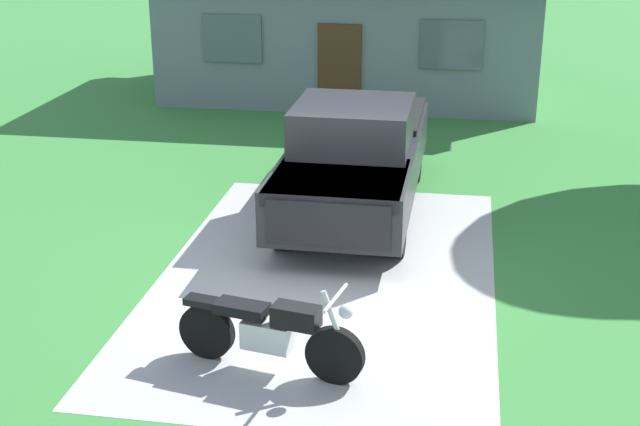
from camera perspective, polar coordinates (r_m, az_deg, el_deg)
name	(u,v)px	position (r m, az deg, el deg)	size (l,w,h in m)	color
ground_plane	(327,277)	(12.22, 0.44, -4.16)	(80.00, 80.00, 0.00)	#347A37
driveway_pad	(327,277)	(12.22, 0.44, -4.15)	(4.57, 7.46, 0.01)	#A4A4A4
motorcycle	(270,332)	(9.83, -3.22, -7.67)	(2.19, 0.79, 1.09)	black
pickup_truck	(356,154)	(14.45, 2.36, 3.86)	(2.04, 5.64, 1.90)	black
neighbor_house	(354,21)	(22.87, 2.21, 12.28)	(9.60, 5.60, 3.50)	slate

